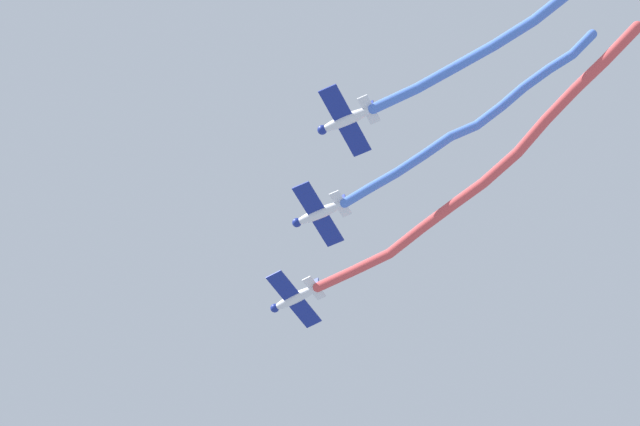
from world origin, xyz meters
TOP-DOWN VIEW (x-y plane):
  - airplane_lead at (-2.04, 0.81)m, footprint 6.49×4.95m
  - smoke_trail_lead at (-3.53, 19.60)m, footprint 3.03×33.89m
  - airplane_left_wing at (2.21, 8.34)m, footprint 6.44×4.96m
  - smoke_trail_left_wing at (-1.80, 21.37)m, footprint 6.71×22.44m
  - airplane_right_wing at (6.45, 15.87)m, footprint 6.43×4.96m
  - smoke_trail_right_wing at (2.37, 30.84)m, footprint 5.89×26.77m

SIDE VIEW (x-z plane):
  - smoke_trail_lead at x=-3.53m, z-range 76.19..79.19m
  - airplane_lead at x=-2.04m, z-range 78.15..79.75m
  - airplane_left_wing at x=2.21m, z-range 78.40..80.00m
  - airplane_right_wing at x=6.45m, z-range 78.65..80.25m
  - smoke_trail_right_wing at x=2.37m, z-range 78.89..81.95m
  - smoke_trail_left_wing at x=-1.80m, z-range 78.49..84.97m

